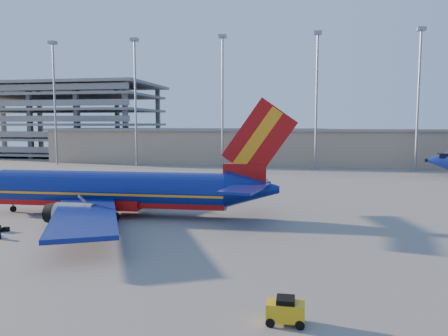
{
  "coord_description": "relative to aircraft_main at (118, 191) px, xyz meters",
  "views": [
    {
      "loc": [
        12.91,
        -48.06,
        9.67
      ],
      "look_at": [
        2.67,
        6.7,
        4.0
      ],
      "focal_mm": 35.0,
      "sensor_mm": 36.0,
      "label": 1
    }
  ],
  "objects": [
    {
      "name": "light_mast_row",
      "position": [
        11.39,
        51.45,
        14.94
      ],
      "size": [
        101.6,
        1.6,
        28.65
      ],
      "color": "gray",
      "rests_on": "ground"
    },
    {
      "name": "parking_garage",
      "position": [
        -55.61,
        79.5,
        9.11
      ],
      "size": [
        62.0,
        32.0,
        21.4
      ],
      "color": "slate",
      "rests_on": "ground"
    },
    {
      "name": "baggage_tug",
      "position": [
        18.5,
        -22.14,
        -1.92
      ],
      "size": [
        1.86,
        1.13,
        1.33
      ],
      "rotation": [
        0.0,
        0.0,
        0.01
      ],
      "color": "gold",
      "rests_on": "ground"
    },
    {
      "name": "aircraft_main",
      "position": [
        0.0,
        0.0,
        0.0
      ],
      "size": [
        36.19,
        34.8,
        12.25
      ],
      "rotation": [
        0.0,
        0.0,
        0.04
      ],
      "color": "navy",
      "rests_on": "ground"
    },
    {
      "name": "ground",
      "position": [
        6.39,
        5.45,
        -2.62
      ],
      "size": [
        220.0,
        220.0,
        0.0
      ],
      "primitive_type": "plane",
      "color": "slate",
      "rests_on": "ground"
    },
    {
      "name": "terminal_building",
      "position": [
        16.39,
        63.45,
        1.7
      ],
      "size": [
        122.0,
        16.0,
        8.5
      ],
      "color": "#9E826D",
      "rests_on": "ground"
    }
  ]
}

